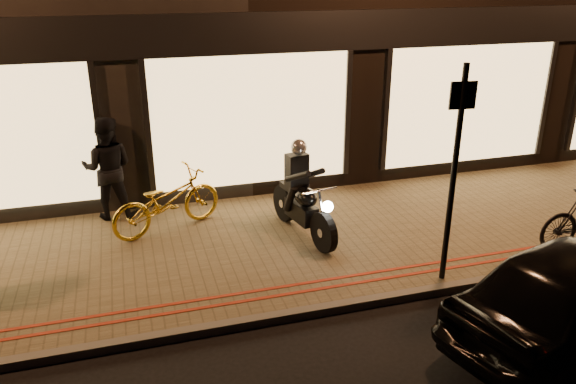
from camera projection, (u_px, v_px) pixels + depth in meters
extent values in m
plane|color=black|center=(324.00, 316.00, 7.27)|extent=(90.00, 90.00, 0.00)
cube|color=brown|center=(282.00, 244.00, 9.03)|extent=(50.00, 4.00, 0.12)
cube|color=#59544C|center=(323.00, 310.00, 7.29)|extent=(50.00, 0.14, 0.12)
cube|color=maroon|center=(313.00, 290.00, 7.62)|extent=(50.00, 0.06, 0.01)
cube|color=maroon|center=(308.00, 283.00, 7.80)|extent=(50.00, 0.06, 0.01)
cube|color=black|center=(250.00, 33.00, 9.61)|extent=(48.00, 0.12, 0.70)
cube|color=#FFCF7F|center=(252.00, 121.00, 10.18)|extent=(3.60, 0.06, 2.38)
cube|color=#FFCF7F|center=(468.00, 105.00, 11.37)|extent=(3.60, 0.06, 2.38)
cylinder|color=black|center=(324.00, 232.00, 8.56)|extent=(0.24, 0.65, 0.64)
cylinder|color=black|center=(285.00, 203.00, 9.63)|extent=(0.24, 0.65, 0.64)
cylinder|color=silver|center=(324.00, 232.00, 8.56)|extent=(0.16, 0.16, 0.14)
cylinder|color=silver|center=(285.00, 203.00, 9.63)|extent=(0.16, 0.16, 0.14)
cube|color=black|center=(302.00, 211.00, 9.11)|extent=(0.39, 0.74, 0.30)
ellipsoid|color=black|center=(306.00, 197.00, 8.89)|extent=(0.42, 0.56, 0.29)
cube|color=black|center=(293.00, 188.00, 9.24)|extent=(0.32, 0.58, 0.09)
cylinder|color=silver|center=(320.00, 191.00, 8.45)|extent=(0.59, 0.15, 0.03)
cylinder|color=silver|center=(322.00, 213.00, 8.49)|extent=(0.11, 0.33, 0.71)
sphere|color=white|center=(328.00, 207.00, 8.32)|extent=(0.20, 0.20, 0.17)
cylinder|color=silver|center=(295.00, 207.00, 9.57)|extent=(0.18, 0.55, 0.07)
cube|color=black|center=(297.00, 170.00, 9.01)|extent=(0.38, 0.28, 0.55)
sphere|color=#A9ABB0|center=(299.00, 147.00, 8.80)|extent=(0.31, 0.31, 0.26)
cylinder|color=black|center=(298.00, 176.00, 8.66)|extent=(0.28, 0.60, 0.34)
cylinder|color=black|center=(315.00, 173.00, 8.80)|extent=(0.12, 0.60, 0.34)
cylinder|color=black|center=(290.00, 199.00, 9.08)|extent=(0.23, 0.29, 0.46)
cylinder|color=black|center=(305.00, 196.00, 9.20)|extent=(0.15, 0.28, 0.46)
cylinder|color=black|center=(453.00, 178.00, 7.38)|extent=(0.09, 0.09, 3.00)
cube|color=black|center=(463.00, 95.00, 6.97)|extent=(0.35, 0.07, 0.35)
imported|color=gold|center=(167.00, 201.00, 9.21)|extent=(2.05, 1.39, 1.02)
imported|color=black|center=(108.00, 168.00, 9.56)|extent=(0.98, 0.82, 1.80)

